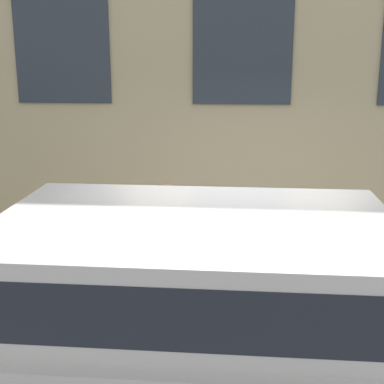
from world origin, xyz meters
name	(u,v)px	position (x,y,z in m)	size (l,w,h in m)	color
ground_plane	(236,332)	(0.00, 0.00, 0.00)	(80.00, 80.00, 0.00)	#47474C
sidewalk	(237,267)	(1.59, 0.00, 0.07)	(3.18, 60.00, 0.15)	#B2ADA3
fire_hydrant	(218,255)	(0.66, 0.22, 0.58)	(0.28, 0.41, 0.84)	#2D7260
person	(167,221)	(1.06, 0.85, 0.85)	(0.28, 0.19, 1.16)	navy
parked_truck_silver_near	(185,312)	(-1.53, 0.37, 0.98)	(2.08, 4.44, 1.69)	black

